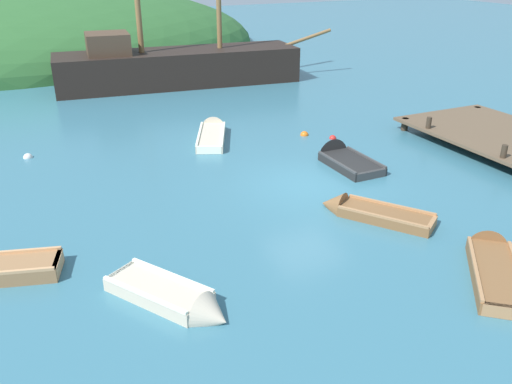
{
  "coord_description": "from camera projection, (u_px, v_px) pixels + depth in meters",
  "views": [
    {
      "loc": [
        -8.19,
        -13.43,
        6.87
      ],
      "look_at": [
        -2.01,
        -0.41,
        0.33
      ],
      "focal_mm": 37.13,
      "sensor_mm": 36.0,
      "label": 1
    }
  ],
  "objects": [
    {
      "name": "sailing_ship",
      "position": [
        177.0,
        72.0,
        29.85
      ],
      "size": [
        16.16,
        4.68,
        11.98
      ],
      "rotation": [
        0.0,
        0.0,
        -0.11
      ],
      "color": "black",
      "rests_on": "ground"
    },
    {
      "name": "shore_hill",
      "position": [
        12.0,
        51.0,
        40.6
      ],
      "size": [
        38.43,
        27.76,
        9.71
      ],
      "primitive_type": "ellipsoid",
      "color": "#2D602D",
      "rests_on": "ground"
    },
    {
      "name": "buoy_white",
      "position": [
        28.0,
        158.0,
        19.41
      ],
      "size": [
        0.33,
        0.33,
        0.33
      ],
      "primitive_type": "sphere",
      "color": "white",
      "rests_on": "ground"
    },
    {
      "name": "buoy_orange",
      "position": [
        304.0,
        135.0,
        21.81
      ],
      "size": [
        0.34,
        0.34,
        0.34
      ],
      "primitive_type": "sphere",
      "color": "orange",
      "rests_on": "ground"
    },
    {
      "name": "rowboat_center",
      "position": [
        342.0,
        160.0,
        18.96
      ],
      "size": [
        1.3,
        2.93,
        1.23
      ],
      "rotation": [
        0.0,
        0.0,
        1.57
      ],
      "color": "black",
      "rests_on": "ground"
    },
    {
      "name": "buoy_red",
      "position": [
        333.0,
        138.0,
        21.42
      ],
      "size": [
        0.28,
        0.28,
        0.28
      ],
      "primitive_type": "sphere",
      "color": "red",
      "rests_on": "ground"
    },
    {
      "name": "rowboat_portside",
      "position": [
        175.0,
        301.0,
        11.29
      ],
      "size": [
        2.38,
        3.06,
        0.92
      ],
      "rotation": [
        0.0,
        0.0,
        5.27
      ],
      "color": "beige",
      "rests_on": "ground"
    },
    {
      "name": "ground_plane",
      "position": [
        306.0,
        186.0,
        17.09
      ],
      "size": [
        120.0,
        120.0,
        0.0
      ],
      "primitive_type": "plane",
      "color": "teal"
    },
    {
      "name": "dock",
      "position": [
        504.0,
        136.0,
        20.33
      ],
      "size": [
        4.81,
        7.29,
        1.57
      ],
      "color": "brown",
      "rests_on": "ground"
    },
    {
      "name": "rowboat_far",
      "position": [
        368.0,
        213.0,
        15.09
      ],
      "size": [
        2.6,
        3.2,
        0.91
      ],
      "rotation": [
        0.0,
        0.0,
        2.17
      ],
      "color": "brown",
      "rests_on": "ground"
    },
    {
      "name": "rowboat_outer_left",
      "position": [
        212.0,
        134.0,
        21.61
      ],
      "size": [
        2.42,
        3.79,
        0.97
      ],
      "rotation": [
        0.0,
        0.0,
        1.15
      ],
      "color": "beige",
      "rests_on": "ground"
    },
    {
      "name": "rowboat_near_dock",
      "position": [
        492.0,
        265.0,
        12.59
      ],
      "size": [
        3.04,
        3.35,
        0.96
      ],
      "rotation": [
        0.0,
        0.0,
        0.87
      ],
      "color": "brown",
      "rests_on": "ground"
    }
  ]
}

